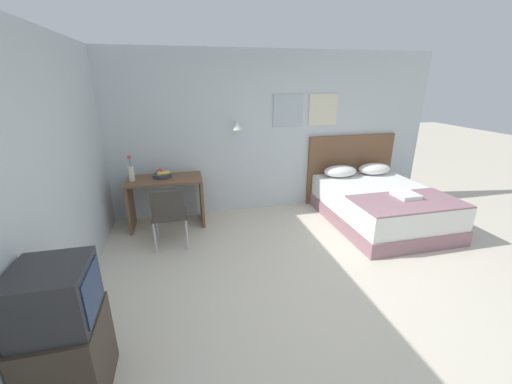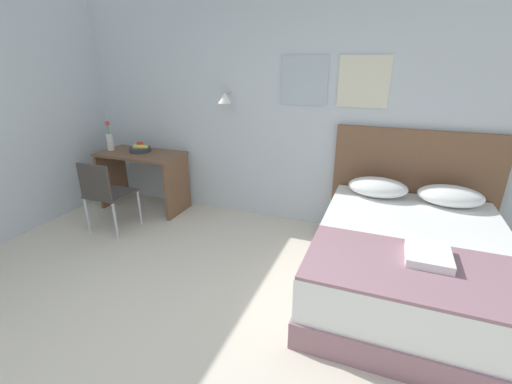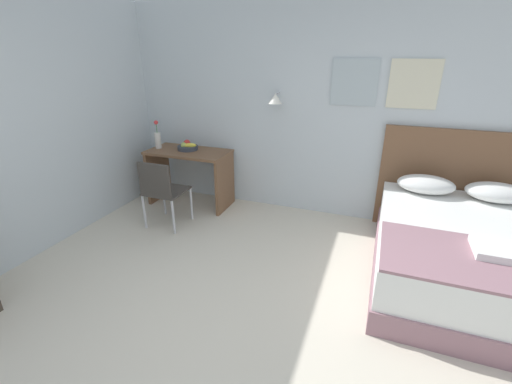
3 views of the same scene
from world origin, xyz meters
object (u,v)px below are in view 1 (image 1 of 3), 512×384
Objects in this scene: flower_vase at (131,172)px; desk at (166,193)px; desk_chair at (169,213)px; headboard at (350,169)px; bed at (380,206)px; television at (54,296)px; pillow_left at (340,171)px; throw_blanket at (408,202)px; pillow_right at (374,169)px; fruit_bowl at (162,175)px; tv_stand at (70,358)px; folded_towel_near_foot at (406,195)px.

desk is at bearing 3.16° from flower_vase.
headboard is at bearing 18.38° from desk_chair.
bed is 4.07× the size of television.
bed is 2.34× the size of desk_chair.
flower_vase is at bearing -174.67° from headboard.
pillow_left is 4.57m from television.
desk_chair is (-3.25, -0.05, 0.23)m from bed.
pillow_right is at bearing 75.94° from throw_blanket.
bed is 0.92m from pillow_right.
fruit_bowl is 0.44m from flower_vase.
pillow_left is at bearing 180.00° from pillow_right.
tv_stand is at bearing -141.53° from headboard.
tv_stand is (-4.25, -2.85, -0.35)m from pillow_right.
television is at bearing -108.03° from desk_chair.
flower_vase reaches higher than fruit_bowl.
bed is at bearing -12.65° from fruit_bowl.
pillow_right reaches higher than folded_towel_near_foot.
bed is 1.33× the size of throw_blanket.
desk is 2.88× the size of flower_vase.
pillow_left reaches higher than bed.
flower_vase is (-3.77, 0.68, 0.63)m from bed.
fruit_bowl is 0.73× the size of flower_vase.
desk_chair is at bearing -179.15° from bed.
pillow_right is at bearing 77.33° from folded_towel_near_foot.
throw_blanket is at bearing -18.49° from flower_vase.
throw_blanket is 4.20m from tv_stand.
bed is at bearing -12.02° from desk.
folded_towel_near_foot is 0.68× the size of television.
folded_towel_near_foot is 0.30× the size of desk.
pillow_right is at bearing 1.22° from flower_vase.
flower_vase is (-4.11, -0.09, 0.24)m from pillow_right.
pillow_left is (-0.34, 0.77, 0.39)m from bed.
desk_chair is 0.86m from fruit_bowl.
desk_chair is (-3.25, -1.08, -0.11)m from headboard.
folded_towel_near_foot is at bearing -81.49° from bed.
folded_towel_near_foot is (0.07, -1.47, 0.00)m from headboard.
pillow_left is at bearing 104.06° from throw_blanket.
bed is at bearing -66.25° from pillow_left.
fruit_bowl reaches higher than tv_stand.
tv_stand is (-0.57, -2.83, -0.50)m from fruit_bowl.
throw_blanket is 3.55m from desk.
television reaches higher than bed.
fruit_bowl reaches higher than throw_blanket.
fruit_bowl is 0.57× the size of television.
headboard is at bearing 4.79° from fruit_bowl.
headboard is 5.01m from television.
fruit_bowl is 2.93m from tv_stand.
desk is (-3.31, 1.29, -0.05)m from throw_blanket.
folded_towel_near_foot is at bearing -6.75° from desk_chair.
pillow_right reaches higher than tv_stand.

